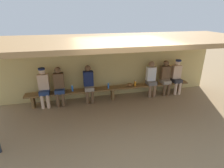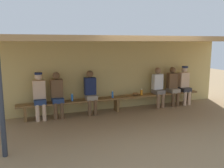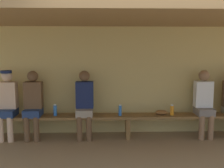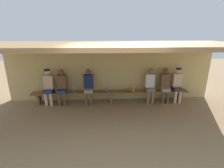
# 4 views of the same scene
# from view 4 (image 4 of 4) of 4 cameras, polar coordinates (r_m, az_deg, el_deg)

# --- Properties ---
(ground_plane) EXTENTS (24.00, 24.00, 0.00)m
(ground_plane) POSITION_cam_4_polar(r_m,az_deg,el_deg) (5.18, 0.44, -13.29)
(ground_plane) COLOR #937754
(back_wall) EXTENTS (8.00, 0.20, 2.20)m
(back_wall) POSITION_cam_4_polar(r_m,az_deg,el_deg) (6.63, -0.54, 3.98)
(back_wall) COLOR tan
(back_wall) RESTS_ON ground
(dugout_roof) EXTENTS (8.00, 2.80, 0.12)m
(dugout_roof) POSITION_cam_4_polar(r_m,az_deg,el_deg) (5.16, 0.04, 13.14)
(dugout_roof) COLOR #9E7547
(dugout_roof) RESTS_ON back_wall
(bench) EXTENTS (6.00, 0.36, 0.46)m
(bench) POSITION_cam_4_polar(r_m,az_deg,el_deg) (6.41, -0.35, -3.17)
(bench) COLOR brown
(bench) RESTS_ON ground
(player_shirtless_tan) EXTENTS (0.34, 0.42, 1.34)m
(player_shirtless_tan) POSITION_cam_4_polar(r_m,az_deg,el_deg) (6.90, 21.53, 0.24)
(player_shirtless_tan) COLOR #333338
(player_shirtless_tan) RESTS_ON ground
(player_rightmost) EXTENTS (0.34, 0.42, 1.34)m
(player_rightmost) POSITION_cam_4_polar(r_m,az_deg,el_deg) (6.49, -16.87, -0.49)
(player_rightmost) COLOR navy
(player_rightmost) RESTS_ON ground
(player_with_sunglasses) EXTENTS (0.34, 0.42, 1.34)m
(player_with_sunglasses) POSITION_cam_4_polar(r_m,az_deg,el_deg) (6.73, 17.78, 0.04)
(player_with_sunglasses) COLOR gray
(player_with_sunglasses) RESTS_ON ground
(player_near_post) EXTENTS (0.34, 0.42, 1.34)m
(player_near_post) POSITION_cam_4_polar(r_m,az_deg,el_deg) (6.63, -21.01, -0.40)
(player_near_post) COLOR navy
(player_near_post) RESTS_ON ground
(player_in_red) EXTENTS (0.34, 0.42, 1.34)m
(player_in_red) POSITION_cam_4_polar(r_m,az_deg,el_deg) (6.33, -8.07, -0.37)
(player_in_red) COLOR gray
(player_in_red) RESTS_ON ground
(player_middle) EXTENTS (0.34, 0.42, 1.34)m
(player_middle) POSITION_cam_4_polar(r_m,az_deg,el_deg) (6.54, 12.95, -0.04)
(player_middle) COLOR slate
(player_middle) RESTS_ON ground
(water_bottle_orange) EXTENTS (0.07, 0.07, 0.21)m
(water_bottle_orange) POSITION_cam_4_polar(r_m,az_deg,el_deg) (6.42, 7.41, -1.66)
(water_bottle_orange) COLOR orange
(water_bottle_orange) RESTS_ON bench
(water_bottle_blue) EXTENTS (0.06, 0.06, 0.22)m
(water_bottle_blue) POSITION_cam_4_polar(r_m,az_deg,el_deg) (6.31, -1.76, -1.81)
(water_bottle_blue) COLOR blue
(water_bottle_blue) RESTS_ON bench
(water_bottle_clear) EXTENTS (0.07, 0.07, 0.23)m
(water_bottle_clear) POSITION_cam_4_polar(r_m,az_deg,el_deg) (6.44, -13.09, -1.84)
(water_bottle_clear) COLOR blue
(water_bottle_clear) RESTS_ON bench
(baseball_glove_worn) EXTENTS (0.26, 0.20, 0.09)m
(baseball_glove_worn) POSITION_cam_4_polar(r_m,az_deg,el_deg) (6.45, 5.57, -2.02)
(baseball_glove_worn) COLOR brown
(baseball_glove_worn) RESTS_ON bench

